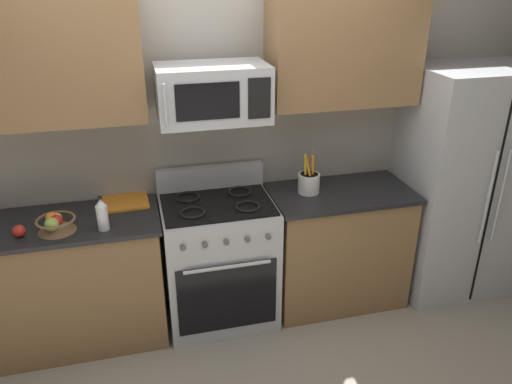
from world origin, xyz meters
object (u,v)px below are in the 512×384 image
object	(u,v)px
microwave	(212,93)
bottle_vinegar	(102,215)
refrigerator	(462,183)
fruit_basket	(56,223)
utensil_crock	(309,182)
range_oven	(219,260)
apple_loose	(19,231)
cutting_board	(125,202)

from	to	relation	value
microwave	bottle_vinegar	size ratio (longest dim) A/B	3.11
refrigerator	fruit_basket	bearing A→B (deg)	-178.07
microwave	bottle_vinegar	bearing A→B (deg)	-165.27
refrigerator	bottle_vinegar	world-z (taller)	refrigerator
bottle_vinegar	utensil_crock	bearing A→B (deg)	8.52
range_oven	apple_loose	bearing A→B (deg)	-173.52
utensil_crock	cutting_board	distance (m)	1.28
refrigerator	bottle_vinegar	xyz separation A→B (m)	(-2.61, -0.15, 0.14)
utensil_crock	apple_loose	distance (m)	1.88
cutting_board	microwave	bearing A→B (deg)	-14.31
range_oven	utensil_crock	xyz separation A→B (m)	(0.66, 0.04, 0.51)
range_oven	cutting_board	world-z (taller)	range_oven
apple_loose	cutting_board	distance (m)	0.69
utensil_crock	apple_loose	bearing A→B (deg)	-174.53
refrigerator	utensil_crock	xyz separation A→B (m)	(-1.21, 0.06, 0.11)
range_oven	bottle_vinegar	xyz separation A→B (m)	(-0.73, -0.17, 0.54)
refrigerator	apple_loose	bearing A→B (deg)	-177.77
microwave	apple_loose	distance (m)	1.42
range_oven	refrigerator	distance (m)	1.92
fruit_basket	refrigerator	bearing A→B (deg)	1.93
bottle_vinegar	refrigerator	bearing A→B (deg)	3.28
microwave	bottle_vinegar	world-z (taller)	microwave
range_oven	apple_loose	xyz separation A→B (m)	(-1.21, -0.14, 0.47)
refrigerator	cutting_board	size ratio (longest dim) A/B	5.62
apple_loose	bottle_vinegar	xyz separation A→B (m)	(0.48, -0.03, 0.06)
apple_loose	bottle_vinegar	world-z (taller)	bottle_vinegar
microwave	fruit_basket	distance (m)	1.24
fruit_basket	microwave	bearing A→B (deg)	7.88
cutting_board	refrigerator	bearing A→B (deg)	-4.52
utensil_crock	fruit_basket	distance (m)	1.68
cutting_board	apple_loose	bearing A→B (deg)	-152.59
apple_loose	bottle_vinegar	size ratio (longest dim) A/B	0.34
range_oven	utensil_crock	bearing A→B (deg)	3.63
microwave	apple_loose	xyz separation A→B (m)	(-1.21, -0.16, -0.72)
refrigerator	utensil_crock	bearing A→B (deg)	177.20
fruit_basket	bottle_vinegar	size ratio (longest dim) A/B	1.07
fruit_basket	apple_loose	xyz separation A→B (m)	(-0.20, -0.02, -0.01)
refrigerator	utensil_crock	world-z (taller)	refrigerator
fruit_basket	cutting_board	world-z (taller)	fruit_basket
range_oven	fruit_basket	world-z (taller)	range_oven
range_oven	utensil_crock	distance (m)	0.84
refrigerator	bottle_vinegar	distance (m)	2.61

